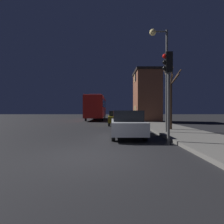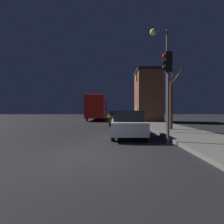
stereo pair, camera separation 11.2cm
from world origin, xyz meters
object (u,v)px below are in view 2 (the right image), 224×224
streetlamp (162,62)px  traffic_light (168,78)px  car_mid_lane (117,118)px  bare_tree (171,99)px  bus (98,106)px  car_near_lane (127,123)px

streetlamp → traffic_light: size_ratio=1.58×
traffic_light → car_mid_lane: bearing=101.2°
streetlamp → bare_tree: bearing=54.7°
traffic_light → bus: 21.29m
traffic_light → car_near_lane: size_ratio=0.95×
bare_tree → streetlamp: bearing=-125.3°
car_mid_lane → bus: bearing=106.1°
car_mid_lane → streetlamp: bearing=-68.7°
traffic_light → car_mid_lane: (-2.02, 10.24, -2.21)m
bare_tree → car_near_lane: bearing=-142.2°
bus → streetlamp: bearing=-71.8°
streetlamp → car_near_lane: (-2.31, -1.07, -3.81)m
traffic_light → car_near_lane: traffic_light is taller
car_near_lane → car_mid_lane: 7.97m
bus → car_mid_lane: size_ratio=2.96×
bare_tree → car_mid_lane: bare_tree is taller
bus → car_near_lane: bearing=-79.6°
streetlamp → car_mid_lane: streetlamp is taller
traffic_light → streetlamp: bearing=78.7°
car_mid_lane → traffic_light: bearing=-78.8°
streetlamp → bare_tree: (1.14, 1.61, -2.19)m
streetlamp → car_mid_lane: size_ratio=1.68×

